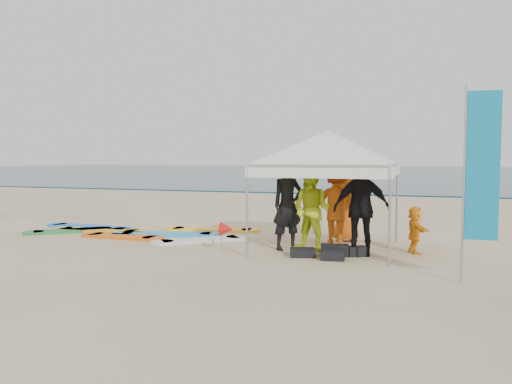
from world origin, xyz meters
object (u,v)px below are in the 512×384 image
Objects in this scene: person_orange_b at (346,207)px; canopy_tent at (329,131)px; person_yellow at (311,210)px; person_black_b at (361,208)px; person_black_a at (288,205)px; surfboard_spread at (136,232)px; person_orange_a at (337,206)px; feather_flag at (480,168)px; marker_pennant at (227,229)px; person_seated at (415,230)px.

canopy_tent is (-0.24, -1.12, 1.74)m from person_orange_b.
person_black_b is (1.08, -0.22, 0.09)m from person_yellow.
person_black_a is 0.32× the size of surfboard_spread.
person_orange_b is (0.05, 1.10, -0.13)m from person_orange_a.
person_black_a reaches higher than surfboard_spread.
person_black_b is 0.63× the size of feather_flag.
person_black_b is at bearing 141.77° from person_orange_a.
person_yellow is (0.53, 0.01, -0.08)m from person_black_a.
marker_pennant is (-1.95, -1.05, -2.08)m from canopy_tent.
canopy_tent is at bearing -6.79° from surfboard_spread.
person_black_a reaches higher than person_orange_b.
person_orange_b is 3.11m from marker_pennant.
person_black_a is 4.19m from feather_flag.
person_black_b reaches higher than person_yellow.
person_orange_b is at bearing 77.72° from canopy_tent.
person_black_b is at bearing 103.67° from person_seated.
person_seated is (1.63, 0.08, -0.47)m from person_orange_a.
person_orange_a is at bearing 26.60° from marker_pennant.
person_yellow is 1.75m from canopy_tent.
person_seated is at bearing 17.06° from marker_pennant.
marker_pennant is (-2.20, -2.18, -0.34)m from person_orange_b.
person_seated is at bearing -169.44° from person_black_b.
feather_flag is 4.91× the size of marker_pennant.
person_orange_a is at bearing -6.32° from surfboard_spread.
feather_flag is at bearing 116.96° from person_black_b.
person_orange_b is at bearing 38.14° from person_seated.
person_black_a reaches higher than person_seated.
person_black_a is at bearing 151.62° from feather_flag.
person_yellow is at bearing 43.14° from person_orange_a.
canopy_tent is (-0.78, 0.56, 1.59)m from person_black_b.
person_black_a is at bearing 80.83° from person_seated.
person_orange_a reaches higher than surfboard_spread.
person_black_b is at bearing 10.22° from marker_pennant.
person_black_a is 1.10× the size of person_yellow.
canopy_tent is (0.29, 0.34, 1.69)m from person_yellow.
canopy_tent is (-1.82, -0.10, 2.08)m from person_seated.
feather_flag is (2.60, -2.32, 0.88)m from person_orange_a.
person_black_b is (0.59, -0.58, 0.02)m from person_orange_a.
person_black_b reaches higher than person_black_a.
person_black_b is at bearing -35.52° from canopy_tent.
surfboard_spread is at bearing 159.94° from feather_flag.
marker_pennant is (-2.74, -0.49, -0.49)m from person_black_b.
person_orange_a is 0.49× the size of canopy_tent.
feather_flag is (2.55, -3.42, 1.01)m from person_orange_b.
canopy_tent is 1.25× the size of feather_flag.
person_orange_b is at bearing 126.65° from feather_flag.
person_black_b reaches higher than person_orange_b.
marker_pennant is (-1.66, -0.71, -0.39)m from person_yellow.
person_seated is 2.92m from feather_flag.
person_black_a is 1.17× the size of person_orange_b.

